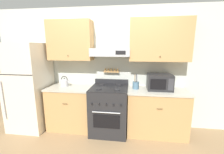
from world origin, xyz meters
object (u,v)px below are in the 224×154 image
at_px(stove_range, 109,109).
at_px(tea_kettle, 65,82).
at_px(refrigerator, 30,87).
at_px(microwave, 159,82).
at_px(utensil_crock, 136,85).

xyz_separation_m(stove_range, tea_kettle, (-0.98, 0.10, 0.52)).
bearing_deg(tea_kettle, refrigerator, -170.21).
xyz_separation_m(stove_range, refrigerator, (-1.71, -0.03, 0.43)).
height_order(stove_range, microwave, microwave).
bearing_deg(tea_kettle, utensil_crock, 0.00).
bearing_deg(microwave, tea_kettle, -179.48).
bearing_deg(utensil_crock, tea_kettle, -180.00).
distance_m(refrigerator, microwave, 2.70).
xyz_separation_m(stove_range, microwave, (0.98, 0.12, 0.58)).
distance_m(stove_range, utensil_crock, 0.74).
bearing_deg(stove_range, microwave, 6.79).
relative_size(refrigerator, tea_kettle, 8.19).
bearing_deg(refrigerator, stove_range, 0.92).
xyz_separation_m(tea_kettle, utensil_crock, (1.50, 0.00, -0.01)).
distance_m(stove_range, refrigerator, 1.77).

